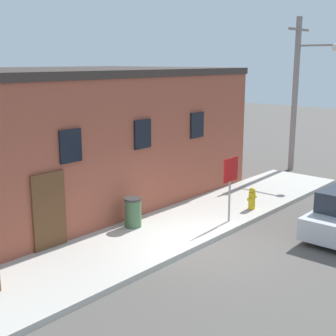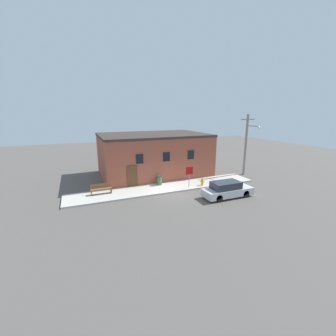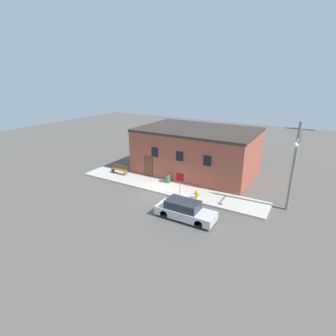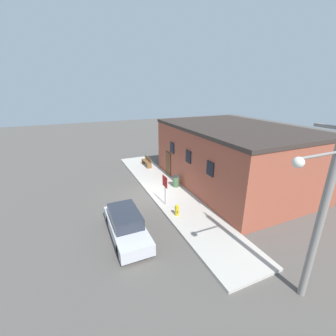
{
  "view_description": "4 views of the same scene",
  "coord_description": "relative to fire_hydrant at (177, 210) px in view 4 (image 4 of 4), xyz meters",
  "views": [
    {
      "loc": [
        -9.7,
        -7.18,
        5.02
      ],
      "look_at": [
        0.18,
        1.45,
        2.0
      ],
      "focal_mm": 50.0,
      "sensor_mm": 36.0,
      "label": 1
    },
    {
      "loc": [
        -7.71,
        -17.53,
        7.09
      ],
      "look_at": [
        0.18,
        1.45,
        2.0
      ],
      "focal_mm": 24.0,
      "sensor_mm": 36.0,
      "label": 2
    },
    {
      "loc": [
        11.39,
        -17.84,
        9.91
      ],
      "look_at": [
        0.18,
        1.45,
        2.0
      ],
      "focal_mm": 28.0,
      "sensor_mm": 36.0,
      "label": 3
    },
    {
      "loc": [
        14.11,
        -4.73,
        7.5
      ],
      "look_at": [
        0.18,
        1.45,
        2.0
      ],
      "focal_mm": 24.0,
      "sensor_mm": 36.0,
      "label": 4
    }
  ],
  "objects": [
    {
      "name": "brick_building",
      "position": [
        -2.87,
        6.29,
        1.86
      ],
      "size": [
        11.93,
        8.06,
        4.75
      ],
      "color": "#9E4C38",
      "rests_on": "ground"
    },
    {
      "name": "fire_hydrant",
      "position": [
        0.0,
        0.0,
        0.0
      ],
      "size": [
        0.48,
        0.23,
        0.75
      ],
      "color": "gold",
      "rests_on": "sidewalk"
    },
    {
      "name": "bench",
      "position": [
        -9.45,
        1.33,
        0.08
      ],
      "size": [
        1.77,
        0.44,
        0.87
      ],
      "color": "brown",
      "rests_on": "sidewalk"
    },
    {
      "name": "parked_car",
      "position": [
        0.5,
        -3.23,
        0.14
      ],
      "size": [
        4.42,
        1.61,
        1.39
      ],
      "color": "black",
      "rests_on": "ground"
    },
    {
      "name": "stop_sign",
      "position": [
        -1.53,
        -0.13,
        1.05
      ],
      "size": [
        0.73,
        0.06,
        2.02
      ],
      "color": "gray",
      "rests_on": "sidewalk"
    },
    {
      "name": "utility_pole",
      "position": [
        6.79,
        1.87,
        3.23
      ],
      "size": [
        1.8,
        2.01,
        6.91
      ],
      "color": "gray",
      "rests_on": "ground"
    },
    {
      "name": "sidewalk",
      "position": [
        -3.47,
        0.87,
        -0.44
      ],
      "size": [
        18.35,
        2.9,
        0.15
      ],
      "color": "#BCB7AD",
      "rests_on": "ground"
    },
    {
      "name": "ground_plane",
      "position": [
        -3.47,
        -0.58,
        -0.52
      ],
      "size": [
        80.0,
        80.0,
        0.0
      ],
      "primitive_type": "plane",
      "color": "#56514C"
    },
    {
      "name": "trash_bin",
      "position": [
        -3.83,
        1.78,
        0.08
      ],
      "size": [
        0.52,
        0.52,
        0.89
      ],
      "color": "#426642",
      "rests_on": "sidewalk"
    }
  ]
}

